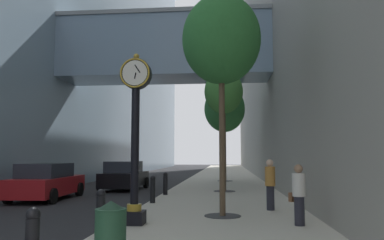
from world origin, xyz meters
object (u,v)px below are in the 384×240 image
at_px(street_tree_mid_near, 224,93).
at_px(bollard_fourth, 153,188).
at_px(pedestrian_by_clock, 270,183).
at_px(street_clock, 135,129).
at_px(street_tree_near, 221,41).
at_px(pedestrian_walking, 299,193).
at_px(bollard_fifth, 165,183).
at_px(street_tree_mid_far, 225,109).
at_px(car_red_near, 47,182).
at_px(trash_bin, 110,232).
at_px(car_black_mid, 124,176).
at_px(bollard_second, 101,211).
at_px(bollard_third, 133,197).

bearing_deg(street_tree_mid_near, bollard_fourth, -118.52).
bearing_deg(pedestrian_by_clock, street_clock, -142.38).
height_order(street_tree_near, pedestrian_walking, street_tree_near).
distance_m(bollard_fifth, street_tree_mid_near, 5.64).
bearing_deg(street_tree_mid_far, car_red_near, -125.14).
bearing_deg(trash_bin, street_clock, 97.94).
distance_m(bollard_fourth, car_black_mid, 7.48).
bearing_deg(street_tree_mid_near, bollard_second, -103.78).
relative_size(street_clock, street_tree_near, 0.67).
xyz_separation_m(street_tree_mid_far, pedestrian_by_clock, (1.58, -14.59, -4.31)).
relative_size(street_tree_near, car_red_near, 1.46).
xyz_separation_m(bollard_third, car_black_mid, (-2.99, 9.90, 0.11)).
bearing_deg(bollard_fifth, car_black_mid, 128.14).
relative_size(street_tree_mid_near, car_red_near, 1.34).
distance_m(bollard_second, car_black_mid, 13.28).
bearing_deg(bollard_second, bollard_third, 90.00).
bearing_deg(bollard_third, street_clock, -75.28).
relative_size(street_tree_near, trash_bin, 6.51).
bearing_deg(street_tree_mid_near, car_black_mid, 162.09).
height_order(bollard_second, street_tree_mid_near, street_tree_mid_near).
height_order(street_tree_mid_near, trash_bin, street_tree_mid_near).
bearing_deg(street_tree_mid_near, bollard_third, -108.67).
distance_m(pedestrian_by_clock, car_black_mid, 11.15).
relative_size(bollard_third, pedestrian_by_clock, 0.62).
height_order(pedestrian_walking, pedestrian_by_clock, pedestrian_by_clock).
distance_m(street_tree_mid_near, pedestrian_walking, 10.47).
bearing_deg(street_tree_mid_near, pedestrian_walking, -77.92).
distance_m(bollard_fifth, street_tree_mid_far, 11.34).
height_order(bollard_fifth, street_tree_near, street_tree_near).
height_order(street_tree_near, pedestrian_by_clock, street_tree_near).
relative_size(bollard_third, street_tree_near, 0.15).
height_order(bollard_fourth, car_red_near, car_red_near).
distance_m(street_tree_mid_near, car_red_near, 9.58).
xyz_separation_m(bollard_third, street_tree_mid_near, (2.72, 8.05, 4.53)).
height_order(bollard_third, pedestrian_by_clock, pedestrian_by_clock).
bearing_deg(car_black_mid, car_red_near, -113.23).
bearing_deg(bollard_fifth, street_tree_mid_far, 74.73).
relative_size(street_tree_mid_far, car_black_mid, 1.65).
distance_m(street_tree_near, street_tree_mid_near, 8.01).
xyz_separation_m(bollard_second, street_tree_near, (2.72, 3.09, 4.85)).
relative_size(street_clock, bollard_fourth, 4.41).
bearing_deg(bollard_second, street_tree_near, 48.63).
bearing_deg(bollard_fifth, street_clock, -86.97).
distance_m(bollard_second, bollard_fourth, 6.09).
relative_size(street_clock, pedestrian_by_clock, 2.73).
distance_m(pedestrian_walking, car_black_mid, 13.61).
distance_m(street_tree_near, pedestrian_walking, 5.17).
height_order(bollard_second, street_tree_near, street_tree_near).
bearing_deg(bollard_fifth, pedestrian_by_clock, -47.07).
height_order(street_tree_near, car_red_near, street_tree_near).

